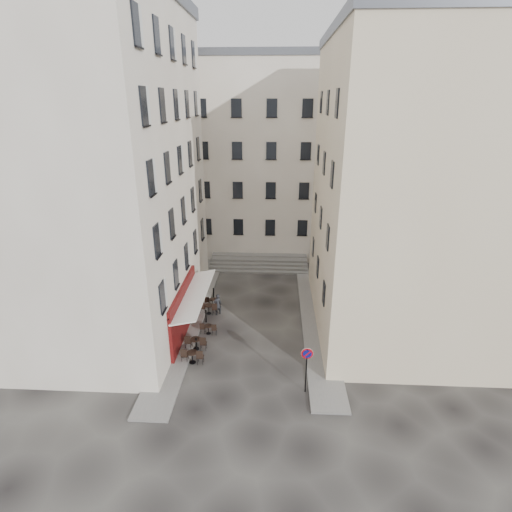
# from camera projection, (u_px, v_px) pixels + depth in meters

# --- Properties ---
(ground) EXTENTS (90.00, 90.00, 0.00)m
(ground) POSITION_uv_depth(u_px,v_px,m) (250.00, 344.00, 25.73)
(ground) COLOR black
(ground) RESTS_ON ground
(sidewalk_left) EXTENTS (2.00, 22.00, 0.12)m
(sidewalk_left) POSITION_uv_depth(u_px,v_px,m) (193.00, 310.00, 29.65)
(sidewalk_left) COLOR slate
(sidewalk_left) RESTS_ON ground
(sidewalk_right) EXTENTS (2.00, 18.00, 0.12)m
(sidewalk_right) POSITION_uv_depth(u_px,v_px,m) (316.00, 321.00, 28.27)
(sidewalk_right) COLOR slate
(sidewalk_right) RESTS_ON ground
(building_left) EXTENTS (12.20, 16.20, 20.60)m
(building_left) POSITION_uv_depth(u_px,v_px,m) (87.00, 173.00, 25.26)
(building_left) COLOR beige
(building_left) RESTS_ON ground
(building_right) EXTENTS (12.20, 14.20, 18.60)m
(building_right) POSITION_uv_depth(u_px,v_px,m) (419.00, 191.00, 25.05)
(building_right) COLOR beige
(building_right) RESTS_ON ground
(building_back) EXTENTS (18.20, 10.20, 18.60)m
(building_back) POSITION_uv_depth(u_px,v_px,m) (252.00, 157.00, 40.02)
(building_back) COLOR beige
(building_back) RESTS_ON ground
(cafe_storefront) EXTENTS (1.74, 7.30, 3.50)m
(cafe_storefront) POSITION_uv_depth(u_px,v_px,m) (185.00, 309.00, 26.19)
(cafe_storefront) COLOR #470A0B
(cafe_storefront) RESTS_ON ground
(stone_steps) EXTENTS (9.00, 3.15, 0.80)m
(stone_steps) POSITION_uv_depth(u_px,v_px,m) (259.00, 263.00, 37.27)
(stone_steps) COLOR #63615E
(stone_steps) RESTS_ON ground
(bollard_near) EXTENTS (0.12, 0.12, 0.98)m
(bollard_near) POSITION_uv_depth(u_px,v_px,m) (196.00, 344.00, 24.77)
(bollard_near) COLOR black
(bollard_near) RESTS_ON ground
(bollard_mid) EXTENTS (0.12, 0.12, 0.98)m
(bollard_mid) POSITION_uv_depth(u_px,v_px,m) (206.00, 316.00, 28.02)
(bollard_mid) COLOR black
(bollard_mid) RESTS_ON ground
(bollard_far) EXTENTS (0.12, 0.12, 0.98)m
(bollard_far) POSITION_uv_depth(u_px,v_px,m) (214.00, 293.00, 31.27)
(bollard_far) COLOR black
(bollard_far) RESTS_ON ground
(no_parking_sign) EXTENTS (0.63, 0.10, 2.75)m
(no_parking_sign) POSITION_uv_depth(u_px,v_px,m) (307.00, 362.00, 20.80)
(no_parking_sign) COLOR black
(no_parking_sign) RESTS_ON ground
(bistro_table_a) EXTENTS (1.36, 0.64, 0.96)m
(bistro_table_a) POSITION_uv_depth(u_px,v_px,m) (192.00, 356.00, 23.68)
(bistro_table_a) COLOR black
(bistro_table_a) RESTS_ON ground
(bistro_table_b) EXTENTS (1.38, 0.65, 0.97)m
(bistro_table_b) POSITION_uv_depth(u_px,v_px,m) (196.00, 343.00, 24.97)
(bistro_table_b) COLOR black
(bistro_table_b) RESTS_ON ground
(bistro_table_c) EXTENTS (1.14, 0.53, 0.80)m
(bistro_table_c) POSITION_uv_depth(u_px,v_px,m) (208.00, 328.00, 26.66)
(bistro_table_c) COLOR black
(bistro_table_c) RESTS_ON ground
(bistro_table_d) EXTENTS (1.32, 0.62, 0.93)m
(bistro_table_d) POSITION_uv_depth(u_px,v_px,m) (209.00, 308.00, 29.12)
(bistro_table_d) COLOR black
(bistro_table_d) RESTS_ON ground
(bistro_table_e) EXTENTS (1.13, 0.53, 0.80)m
(bistro_table_e) POSITION_uv_depth(u_px,v_px,m) (212.00, 302.00, 30.20)
(bistro_table_e) COLOR black
(bistro_table_e) RESTS_ON ground
(pedestrian) EXTENTS (0.71, 0.65, 1.63)m
(pedestrian) POSITION_uv_depth(u_px,v_px,m) (218.00, 304.00, 28.96)
(pedestrian) COLOR black
(pedestrian) RESTS_ON ground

